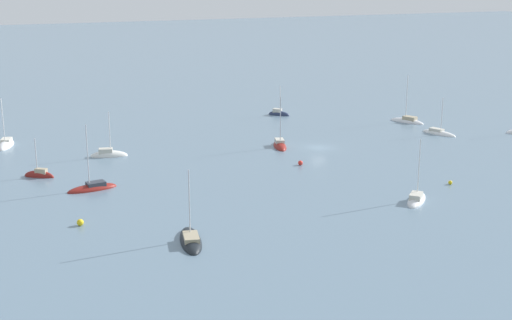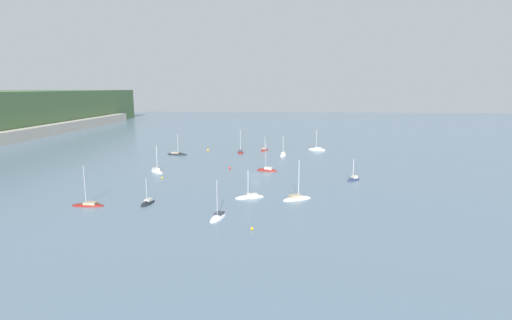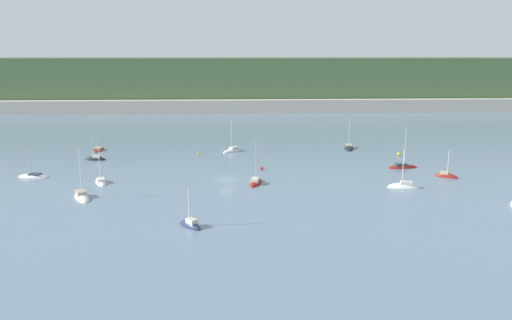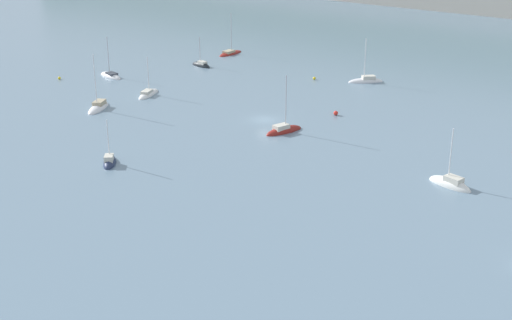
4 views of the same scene
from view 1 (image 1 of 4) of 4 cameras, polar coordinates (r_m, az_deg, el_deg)
name	(u,v)px [view 1 (image 1 of 4)]	position (r m, az deg, el deg)	size (l,w,h in m)	color
ground_plane	(319,148)	(119.43, 5.03, 0.99)	(600.00, 600.00, 0.00)	slate
sailboat_1	(109,156)	(115.82, -11.70, 0.34)	(6.24, 3.29, 8.19)	white
sailboat_3	(407,122)	(141.87, 12.01, 3.03)	(5.13, 7.29, 9.90)	silver
sailboat_4	(93,189)	(99.05, -12.95, -2.26)	(7.12, 3.24, 9.76)	maroon
sailboat_5	(191,241)	(78.84, -5.25, -6.49)	(3.88, 8.43, 8.94)	black
sailboat_7	(279,114)	(145.69, 1.84, 3.66)	(4.22, 4.54, 6.82)	#232D4C
sailboat_8	(280,146)	(119.65, 1.92, 1.13)	(3.70, 6.77, 9.39)	maroon
sailboat_9	(439,134)	(132.95, 14.41, 2.06)	(4.16, 7.11, 7.33)	white
sailboat_10	(39,176)	(106.94, -16.94, -1.25)	(4.47, 3.59, 6.60)	maroon
sailboat_11	(416,200)	(94.07, 12.71, -3.16)	(6.09, 6.07, 8.89)	silver
sailboat_12	(6,145)	(127.32, -19.37, 1.11)	(4.09, 7.42, 9.15)	white
mooring_buoy_0	(300,163)	(108.49, 3.57, -0.23)	(0.73, 0.73, 0.73)	red
mooring_buoy_2	(450,183)	(102.32, 15.28, -1.75)	(0.56, 0.56, 0.56)	yellow
mooring_buoy_3	(80,222)	(85.62, -13.88, -4.87)	(0.80, 0.80, 0.80)	yellow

